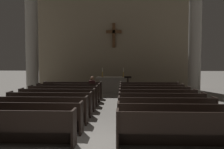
# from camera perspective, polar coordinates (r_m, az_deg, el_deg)

# --- Properties ---
(ground_plane) EXTENTS (80.00, 80.00, 0.00)m
(ground_plane) POSITION_cam_1_polar(r_m,az_deg,el_deg) (6.46, -3.77, -16.31)
(ground_plane) COLOR gray
(pew_left_row_1) EXTENTS (3.20, 0.50, 0.95)m
(pew_left_row_1) POSITION_cam_1_polar(r_m,az_deg,el_deg) (6.83, -22.12, -11.25)
(pew_left_row_1) COLOR black
(pew_left_row_1) RESTS_ON ground
(pew_left_row_2) EXTENTS (3.20, 0.50, 0.95)m
(pew_left_row_2) POSITION_cam_1_polar(r_m,az_deg,el_deg) (7.80, -18.76, -9.34)
(pew_left_row_2) COLOR black
(pew_left_row_2) RESTS_ON ground
(pew_left_row_3) EXTENTS (3.20, 0.50, 0.95)m
(pew_left_row_3) POSITION_cam_1_polar(r_m,az_deg,el_deg) (8.79, -16.18, -7.83)
(pew_left_row_3) COLOR black
(pew_left_row_3) RESTS_ON ground
(pew_left_row_4) EXTENTS (3.20, 0.50, 0.95)m
(pew_left_row_4) POSITION_cam_1_polar(r_m,az_deg,el_deg) (9.80, -14.14, -6.62)
(pew_left_row_4) COLOR black
(pew_left_row_4) RESTS_ON ground
(pew_left_row_5) EXTENTS (3.20, 0.50, 0.95)m
(pew_left_row_5) POSITION_cam_1_polar(r_m,az_deg,el_deg) (10.83, -12.49, -5.64)
(pew_left_row_5) COLOR black
(pew_left_row_5) RESTS_ON ground
(pew_left_row_6) EXTENTS (3.20, 0.50, 0.95)m
(pew_left_row_6) POSITION_cam_1_polar(r_m,az_deg,el_deg) (11.86, -11.13, -4.82)
(pew_left_row_6) COLOR black
(pew_left_row_6) RESTS_ON ground
(pew_left_row_7) EXTENTS (3.20, 0.50, 0.95)m
(pew_left_row_7) POSITION_cam_1_polar(r_m,az_deg,el_deg) (12.91, -9.99, -4.13)
(pew_left_row_7) COLOR black
(pew_left_row_7) RESTS_ON ground
(pew_left_row_8) EXTENTS (3.20, 0.50, 0.95)m
(pew_left_row_8) POSITION_cam_1_polar(r_m,az_deg,el_deg) (13.95, -9.03, -3.54)
(pew_left_row_8) COLOR black
(pew_left_row_8) RESTS_ON ground
(pew_right_row_1) EXTENTS (3.20, 0.50, 0.95)m
(pew_right_row_1) POSITION_cam_1_polar(r_m,az_deg,el_deg) (6.40, 15.81, -12.13)
(pew_right_row_1) COLOR black
(pew_right_row_1) RESTS_ON ground
(pew_right_row_2) EXTENTS (3.20, 0.50, 0.95)m
(pew_right_row_2) POSITION_cam_1_polar(r_m,az_deg,el_deg) (7.42, 13.87, -9.91)
(pew_right_row_2) COLOR black
(pew_right_row_2) RESTS_ON ground
(pew_right_row_3) EXTENTS (3.20, 0.50, 0.95)m
(pew_right_row_3) POSITION_cam_1_polar(r_m,az_deg,el_deg) (8.46, 12.42, -8.22)
(pew_right_row_3) COLOR black
(pew_right_row_3) RESTS_ON ground
(pew_right_row_4) EXTENTS (3.20, 0.50, 0.95)m
(pew_right_row_4) POSITION_cam_1_polar(r_m,az_deg,el_deg) (9.51, 11.30, -6.90)
(pew_right_row_4) COLOR black
(pew_right_row_4) RESTS_ON ground
(pew_right_row_5) EXTENTS (3.20, 0.50, 0.95)m
(pew_right_row_5) POSITION_cam_1_polar(r_m,az_deg,el_deg) (10.56, 10.41, -5.84)
(pew_right_row_5) COLOR black
(pew_right_row_5) RESTS_ON ground
(pew_right_row_6) EXTENTS (3.20, 0.50, 0.95)m
(pew_right_row_6) POSITION_cam_1_polar(r_m,az_deg,el_deg) (11.62, 9.68, -4.98)
(pew_right_row_6) COLOR black
(pew_right_row_6) RESTS_ON ground
(pew_right_row_7) EXTENTS (3.20, 0.50, 0.95)m
(pew_right_row_7) POSITION_cam_1_polar(r_m,az_deg,el_deg) (12.68, 9.08, -4.25)
(pew_right_row_7) COLOR black
(pew_right_row_7) RESTS_ON ground
(pew_right_row_8) EXTENTS (3.20, 0.50, 0.95)m
(pew_right_row_8) POSITION_cam_1_polar(r_m,az_deg,el_deg) (13.75, 8.57, -3.64)
(pew_right_row_8) COLOR black
(pew_right_row_8) RESTS_ON ground
(column_left_second) EXTENTS (1.13, 1.13, 6.46)m
(column_left_second) POSITION_cam_1_polar(r_m,az_deg,el_deg) (16.34, -18.01, 6.74)
(column_left_second) COLOR #ADA89E
(column_left_second) RESTS_ON ground
(column_right_second) EXTENTS (1.13, 1.13, 6.46)m
(column_right_second) POSITION_cam_1_polar(r_m,az_deg,el_deg) (15.91, 18.55, 6.82)
(column_right_second) COLOR #ADA89E
(column_right_second) RESTS_ON ground
(altar) EXTENTS (2.20, 0.90, 1.01)m
(altar) POSITION_cam_1_polar(r_m,az_deg,el_deg) (16.50, 0.20, -2.20)
(altar) COLOR #A8A399
(altar) RESTS_ON ground
(candlestick_left) EXTENTS (0.16, 0.16, 0.61)m
(candlestick_left) POSITION_cam_1_polar(r_m,az_deg,el_deg) (16.49, -2.23, 0.13)
(candlestick_left) COLOR #B79338
(candlestick_left) RESTS_ON altar
(candlestick_right) EXTENTS (0.16, 0.16, 0.61)m
(candlestick_right) POSITION_cam_1_polar(r_m,az_deg,el_deg) (16.44, 2.64, 0.11)
(candlestick_right) COLOR #B79338
(candlestick_right) RESTS_ON altar
(apse_with_cross) EXTENTS (11.26, 0.46, 7.12)m
(apse_with_cross) POSITION_cam_1_polar(r_m,az_deg,el_deg) (18.42, 0.45, 7.84)
(apse_with_cross) COLOR gray
(apse_with_cross) RESTS_ON ground
(lectern) EXTENTS (0.44, 0.36, 1.15)m
(lectern) POSITION_cam_1_polar(r_m,az_deg,el_deg) (15.30, 3.67, -2.61)
(lectern) COLOR black
(lectern) RESTS_ON ground
(lone_worshipper) EXTENTS (0.32, 0.43, 1.32)m
(lone_worshipper) POSITION_cam_1_polar(r_m,az_deg,el_deg) (12.71, -4.56, -3.22)
(lone_worshipper) COLOR #26262B
(lone_worshipper) RESTS_ON ground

